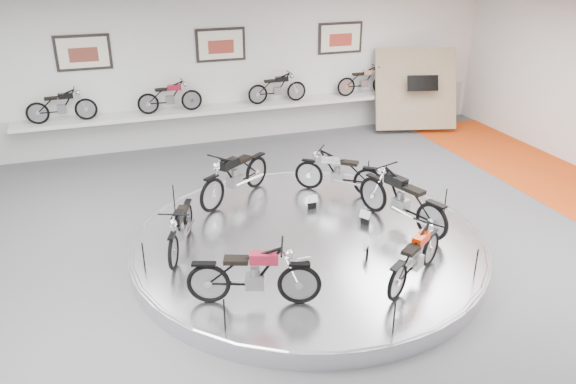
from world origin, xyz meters
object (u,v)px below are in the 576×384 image
object	(u,v)px
bike_c	(180,227)
bike_e	(416,256)
bike_b	(235,175)
bike_d	(254,274)
display_platform	(308,244)
bike_a	(338,172)
shelf	(226,109)
bike_f	(402,199)

from	to	relation	value
bike_c	bike_e	xyz separation A→B (m)	(3.32, -2.20, 0.01)
bike_b	bike_d	bearing A→B (deg)	43.00
display_platform	bike_e	bearing A→B (deg)	-60.75
bike_a	display_platform	bearing A→B (deg)	89.59
bike_a	bike_b	world-z (taller)	bike_b
display_platform	bike_a	xyz separation A→B (m)	(1.31, 1.66, 0.63)
bike_d	shelf	bearing A→B (deg)	99.72
bike_a	bike_b	bearing A→B (deg)	27.19
display_platform	bike_f	size ratio (longest dim) A/B	3.47
bike_c	bike_d	distance (m)	2.08
bike_c	bike_f	bearing A→B (deg)	105.42
bike_a	bike_c	size ratio (longest dim) A/B	1.08
shelf	bike_e	bearing A→B (deg)	-82.70
shelf	bike_a	world-z (taller)	bike_a
display_platform	bike_e	xyz separation A→B (m)	(1.06, -1.90, 0.60)
shelf	bike_c	size ratio (longest dim) A/B	7.26
bike_f	bike_d	bearing A→B (deg)	96.33
bike_c	bike_d	size ratio (longest dim) A/B	0.90
bike_c	bike_e	distance (m)	3.98
bike_c	bike_e	world-z (taller)	bike_e
bike_d	bike_f	size ratio (longest dim) A/B	0.92
display_platform	bike_d	bearing A→B (deg)	-132.35
bike_f	bike_a	bearing A→B (deg)	-2.01
display_platform	shelf	xyz separation A→B (m)	(0.00, 6.40, 0.85)
bike_c	bike_f	size ratio (longest dim) A/B	0.82
bike_e	bike_f	size ratio (longest dim) A/B	0.83
display_platform	bike_b	distance (m)	2.33
bike_f	bike_c	bearing A→B (deg)	65.91
shelf	bike_d	size ratio (longest dim) A/B	6.51
bike_a	bike_c	world-z (taller)	bike_a
bike_b	bike_c	bearing A→B (deg)	14.24
bike_c	display_platform	bearing A→B (deg)	103.51
display_platform	bike_a	distance (m)	2.20
shelf	bike_e	size ratio (longest dim) A/B	7.18
bike_c	bike_d	bearing A→B (deg)	42.54
bike_b	shelf	bearing A→B (deg)	-137.95
bike_a	bike_e	distance (m)	3.56
bike_e	bike_b	bearing A→B (deg)	81.16
display_platform	bike_f	xyz separation A→B (m)	(1.83, -0.10, 0.69)
shelf	bike_a	size ratio (longest dim) A/B	6.74
bike_a	bike_e	world-z (taller)	bike_a
display_platform	bike_f	world-z (taller)	bike_f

